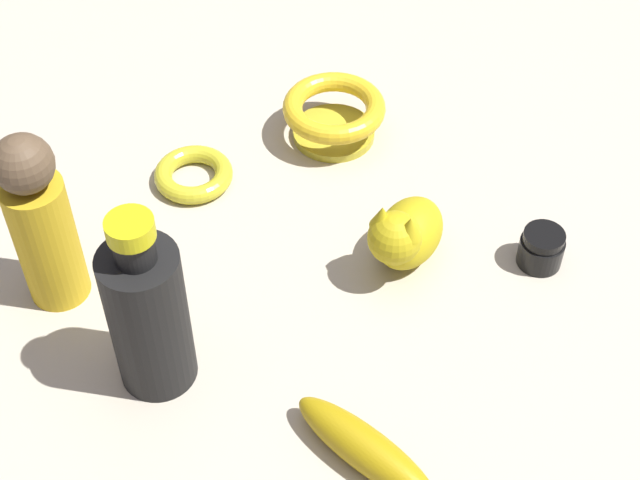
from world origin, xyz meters
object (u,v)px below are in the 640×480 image
(nail_polish_jar, at_px, (541,248))
(bowl, at_px, (334,113))
(bangle, at_px, (194,174))
(banana, at_px, (365,449))
(cat_figurine, at_px, (405,233))
(bottle_tall, at_px, (148,314))
(person_figure_adult, at_px, (41,223))

(nail_polish_jar, distance_m, bowl, 0.30)
(bangle, bearing_deg, banana, 66.47)
(cat_figurine, distance_m, bowl, 0.21)
(bottle_tall, distance_m, banana, 0.23)
(nail_polish_jar, bearing_deg, bangle, -68.73)
(bottle_tall, distance_m, bangle, 0.28)
(bowl, bearing_deg, bangle, -24.49)
(nail_polish_jar, height_order, bangle, nail_polish_jar)
(bangle, bearing_deg, bowl, 155.51)
(nail_polish_jar, xyz_separation_m, cat_figurine, (0.09, -0.11, 0.02))
(nail_polish_jar, xyz_separation_m, bowl, (-0.02, -0.30, 0.01))
(bottle_tall, xyz_separation_m, bangle, (-0.21, -0.16, -0.08))
(bottle_tall, relative_size, bangle, 2.30)
(cat_figurine, distance_m, bangle, 0.27)
(bowl, distance_m, person_figure_adult, 0.38)
(bottle_tall, relative_size, bowl, 1.71)
(bowl, bearing_deg, banana, 42.47)
(banana, xyz_separation_m, person_figure_adult, (0.04, -0.36, 0.08))
(bangle, bearing_deg, nail_polish_jar, 111.27)
(banana, bearing_deg, nail_polish_jar, -87.75)
(nail_polish_jar, xyz_separation_m, banana, (0.31, 0.00, -0.00))
(bottle_tall, bearing_deg, person_figure_adult, -92.57)
(banana, distance_m, person_figure_adult, 0.38)
(bangle, relative_size, person_figure_adult, 0.44)
(banana, bearing_deg, bottle_tall, 14.81)
(nail_polish_jar, xyz_separation_m, person_figure_adult, (0.35, -0.36, 0.08))
(cat_figurine, height_order, bangle, cat_figurine)
(bangle, distance_m, bowl, 0.18)
(cat_figurine, relative_size, person_figure_adult, 0.63)
(nail_polish_jar, bearing_deg, bowl, -93.76)
(banana, bearing_deg, bangle, -21.73)
(bowl, height_order, person_figure_adult, person_figure_adult)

